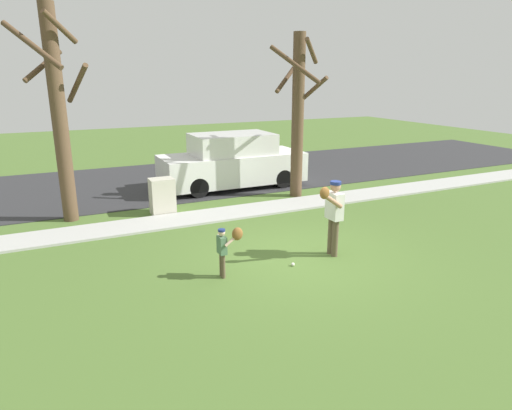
{
  "coord_description": "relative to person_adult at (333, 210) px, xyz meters",
  "views": [
    {
      "loc": [
        -4.8,
        -7.81,
        3.82
      ],
      "look_at": [
        -0.62,
        1.0,
        1.0
      ],
      "focal_mm": 31.46,
      "sensor_mm": 36.0,
      "label": 1
    }
  ],
  "objects": [
    {
      "name": "ground_plane",
      "position": [
        -0.64,
        3.71,
        -1.05
      ],
      "size": [
        48.0,
        48.0,
        0.0
      ],
      "primitive_type": "plane",
      "color": "#4C6B2D"
    },
    {
      "name": "baseball",
      "position": [
        -1.05,
        -0.14,
        -1.01
      ],
      "size": [
        0.07,
        0.07,
        0.07
      ],
      "primitive_type": "sphere",
      "color": "white",
      "rests_on": "ground"
    },
    {
      "name": "road_surface",
      "position": [
        -0.64,
        8.81,
        -1.04
      ],
      "size": [
        36.0,
        6.8,
        0.02
      ],
      "primitive_type": "cube",
      "color": "#2D2D30",
      "rests_on": "ground"
    },
    {
      "name": "utility_cabinet",
      "position": [
        -2.57,
        4.7,
        -0.53
      ],
      "size": [
        0.67,
        0.52,
        1.03
      ],
      "primitive_type": "cube",
      "color": "beige",
      "rests_on": "ground"
    },
    {
      "name": "parked_van_white",
      "position": [
        0.45,
        6.74,
        -0.14
      ],
      "size": [
        5.0,
        1.95,
        1.88
      ],
      "color": "silver",
      "rests_on": "road_surface"
    },
    {
      "name": "person_adult",
      "position": [
        0.0,
        0.0,
        0.0
      ],
      "size": [
        0.67,
        0.62,
        1.67
      ],
      "rotation": [
        0.0,
        0.0,
        -3.13
      ],
      "color": "brown",
      "rests_on": "ground"
    },
    {
      "name": "person_child",
      "position": [
        -2.49,
        -0.04,
        -0.37
      ],
      "size": [
        0.45,
        0.39,
        1.04
      ],
      "rotation": [
        0.0,
        0.0,
        0.01
      ],
      "color": "brown",
      "rests_on": "ground"
    },
    {
      "name": "street_tree_near",
      "position": [
        1.89,
        4.77,
        1.66
      ],
      "size": [
        1.85,
        1.88,
        5.09
      ],
      "color": "brown",
      "rests_on": "ground"
    },
    {
      "name": "street_tree_far",
      "position": [
        -5.0,
        5.17,
        1.9
      ],
      "size": [
        1.85,
        1.89,
        5.56
      ],
      "color": "brown",
      "rests_on": "ground"
    },
    {
      "name": "sidewalk_strip",
      "position": [
        -0.64,
        3.81,
        -1.02
      ],
      "size": [
        36.0,
        1.2,
        0.06
      ],
      "primitive_type": "cube",
      "color": "#B2B2AD",
      "rests_on": "ground"
    }
  ]
}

